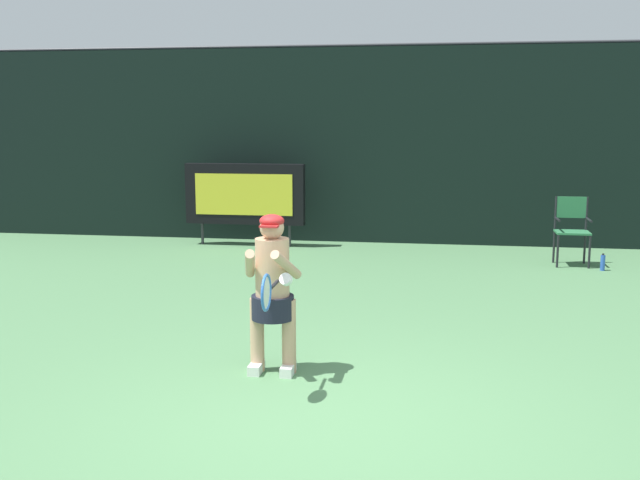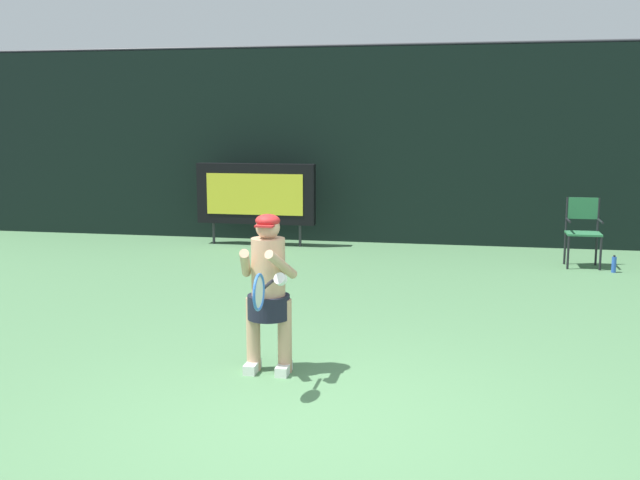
# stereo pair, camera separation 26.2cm
# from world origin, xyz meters

# --- Properties ---
(ground) EXTENTS (18.00, 22.00, 0.03)m
(ground) POSITION_xyz_m (0.00, -0.19, -0.01)
(ground) COLOR #4E7C50
(backdrop_screen) EXTENTS (18.00, 0.12, 3.66)m
(backdrop_screen) POSITION_xyz_m (0.00, 8.50, 1.81)
(backdrop_screen) COLOR black
(backdrop_screen) RESTS_ON ground
(scoreboard) EXTENTS (2.20, 0.21, 1.50)m
(scoreboard) POSITION_xyz_m (-2.64, 7.75, 0.95)
(scoreboard) COLOR black
(scoreboard) RESTS_ON ground
(umpire_chair) EXTENTS (0.52, 0.44, 1.08)m
(umpire_chair) POSITION_xyz_m (2.96, 6.79, 0.62)
(umpire_chair) COLOR black
(umpire_chair) RESTS_ON ground
(water_bottle) EXTENTS (0.07, 0.07, 0.27)m
(water_bottle) POSITION_xyz_m (3.37, 6.38, 0.12)
(water_bottle) COLOR blue
(water_bottle) RESTS_ON ground
(tennis_player) EXTENTS (0.53, 0.61, 1.47)m
(tennis_player) POSITION_xyz_m (-0.62, 1.01, 0.80)
(tennis_player) COLOR white
(tennis_player) RESTS_ON ground
(tennis_racket) EXTENTS (0.03, 0.60, 0.31)m
(tennis_racket) POSITION_xyz_m (-0.51, 0.34, 0.92)
(tennis_racket) COLOR black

